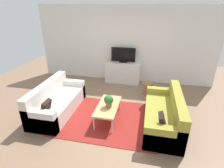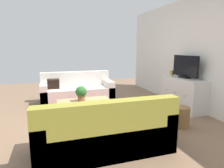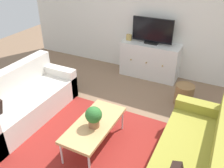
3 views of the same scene
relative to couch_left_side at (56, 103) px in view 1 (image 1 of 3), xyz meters
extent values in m
plane|color=#84664C|center=(1.43, 0.10, -0.28)|extent=(10.00, 10.00, 0.00)
cube|color=silver|center=(1.43, 2.65, 1.07)|extent=(6.40, 0.12, 2.70)
cube|color=maroon|center=(1.43, -0.05, -0.27)|extent=(2.50, 1.90, 0.01)
cube|color=silver|center=(0.08, 0.00, -0.07)|extent=(0.81, 1.91, 0.42)
cube|color=silver|center=(-0.22, 0.00, 0.13)|extent=(0.20, 1.91, 0.82)
cube|color=silver|center=(0.08, 0.87, 0.01)|extent=(0.81, 0.18, 0.58)
cube|color=silver|center=(0.08, -0.86, 0.01)|extent=(0.81, 0.18, 0.58)
cube|color=black|center=(0.13, -0.62, 0.26)|extent=(0.18, 0.30, 0.32)
cube|color=olive|center=(2.78, 0.00, -0.07)|extent=(0.81, 1.91, 0.42)
cube|color=olive|center=(3.09, 0.00, 0.13)|extent=(0.20, 1.91, 0.82)
cube|color=olive|center=(2.78, 0.87, 0.01)|extent=(0.81, 0.18, 0.58)
cube|color=olive|center=(2.78, -0.86, 0.01)|extent=(0.81, 0.18, 0.58)
cube|color=black|center=(2.73, -0.62, 0.26)|extent=(0.19, 0.30, 0.32)
cube|color=tan|center=(1.46, -0.06, 0.11)|extent=(0.51, 1.08, 0.04)
cylinder|color=silver|center=(1.25, -0.56, -0.09)|extent=(0.03, 0.03, 0.37)
cylinder|color=silver|center=(1.68, -0.56, -0.09)|extent=(0.03, 0.03, 0.37)
cylinder|color=silver|center=(1.25, 0.44, -0.09)|extent=(0.03, 0.03, 0.37)
cylinder|color=silver|center=(1.68, 0.44, -0.09)|extent=(0.03, 0.03, 0.37)
cylinder|color=#936042|center=(1.50, -0.11, 0.19)|extent=(0.15, 0.15, 0.11)
sphere|color=#2D6B2D|center=(1.50, -0.11, 0.33)|extent=(0.23, 0.23, 0.23)
cube|color=silver|center=(1.45, 2.37, 0.10)|extent=(1.25, 0.44, 0.76)
sphere|color=#B79338|center=(1.10, 2.14, 0.14)|extent=(0.03, 0.03, 0.03)
sphere|color=#B79338|center=(1.45, 2.14, 0.14)|extent=(0.03, 0.03, 0.03)
sphere|color=#B79338|center=(1.80, 2.14, 0.14)|extent=(0.03, 0.03, 0.03)
cube|color=black|center=(1.45, 2.39, 0.51)|extent=(0.28, 0.16, 0.04)
cube|color=black|center=(1.45, 2.39, 0.78)|extent=(0.86, 0.04, 0.50)
cube|color=tan|center=(0.94, 2.37, 0.55)|extent=(0.11, 0.07, 0.13)
cylinder|color=olive|center=(2.38, 1.61, -0.09)|extent=(0.34, 0.34, 0.39)
camera|label=1|loc=(2.36, -3.73, 2.44)|focal=28.54mm
camera|label=2|loc=(5.34, -0.70, 1.19)|focal=31.34mm
camera|label=3|loc=(2.86, -2.27, 2.27)|focal=38.25mm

